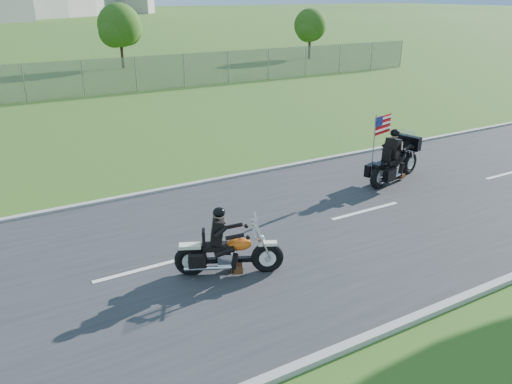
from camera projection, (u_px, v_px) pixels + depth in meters
ground at (231, 248)px, 11.37m from camera, size 420.00×420.00×0.00m
road at (231, 247)px, 11.37m from camera, size 120.00×8.00×0.04m
curb_north at (168, 189)px, 14.62m from camera, size 120.00×0.18×0.12m
curb_south at (344, 348)px, 8.09m from camera, size 120.00×0.18×0.12m
tree_fence_near at (120, 28)px, 37.27m from camera, size 3.52×3.28×4.75m
tree_fence_far at (310, 27)px, 43.12m from camera, size 3.08×2.87×4.20m
motorcycle_lead at (227, 253)px, 10.14m from camera, size 2.11×1.17×1.51m
motorcycle_follow at (395, 163)px, 15.16m from camera, size 2.49×1.14×2.12m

